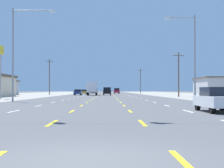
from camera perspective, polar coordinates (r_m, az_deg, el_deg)
name	(u,v)px	position (r m, az deg, el deg)	size (l,w,h in m)	color
ground_plane	(106,96)	(72.55, -1.01, -2.02)	(572.00, 572.00, 0.00)	#4C4C4F
lot_apron_right	(224,96)	(76.52, 17.87, -1.91)	(28.00, 440.00, 0.01)	gray
lane_markings	(107,94)	(111.04, -0.90, -1.66)	(10.64, 227.60, 0.01)	white
signal_span_wire	(99,8)	(17.21, -2.10, 12.34)	(27.08, 0.53, 8.76)	brown
sedan_far_right_nearest	(218,99)	(21.33, 16.88, -2.38)	(1.80, 4.50, 1.46)	white
box_truck_inner_left_near	(92,88)	(85.76, -3.26, -0.63)	(2.40, 7.20, 3.23)	white
sedan_far_left_mid	(78,92)	(87.76, -5.60, -1.34)	(1.80, 4.50, 1.46)	navy
suv_center_turn_midfar	(107,91)	(87.89, -0.81, -1.17)	(1.98, 4.90, 1.98)	black
sedan_far_left_far	(84,92)	(107.95, -4.59, -1.28)	(1.80, 4.50, 1.46)	#B28C33
suv_inner_right_farther	(117,91)	(123.48, 0.77, -1.12)	(1.98, 4.90, 1.98)	maroon
storefront_right_row_2	(220,86)	(94.38, 17.30, -0.34)	(11.25, 15.08, 4.58)	#B2B2B7
pole_sign_left_row_1	(1,58)	(53.40, -17.76, 4.08)	(0.24, 2.40, 7.78)	gray
streetlight_left_row_0	(17,47)	(40.33, -15.22, 5.83)	(4.75, 0.26, 10.41)	gray
streetlight_right_row_0	(192,52)	(40.11, 12.97, 5.07)	(3.39, 0.26, 9.66)	gray
utility_pole_right_row_1	(179,74)	(67.35, 10.83, 1.68)	(2.20, 0.26, 8.45)	brown
utility_pole_left_row_2	(49,76)	(96.85, -10.19, 1.26)	(2.20, 0.26, 9.76)	brown
utility_pole_right_row_3	(140,81)	(132.46, 4.68, 0.57)	(2.20, 0.26, 9.42)	brown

